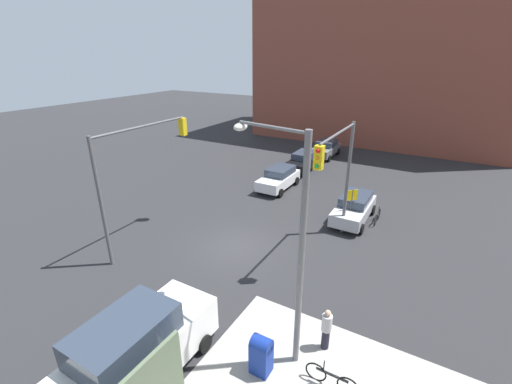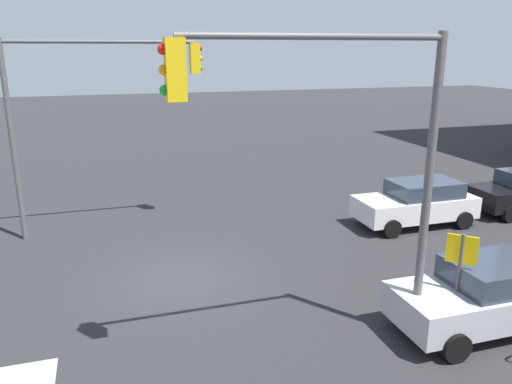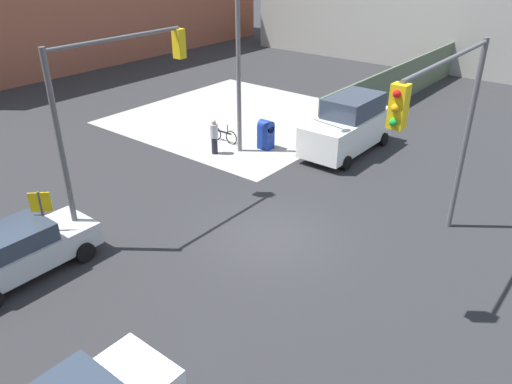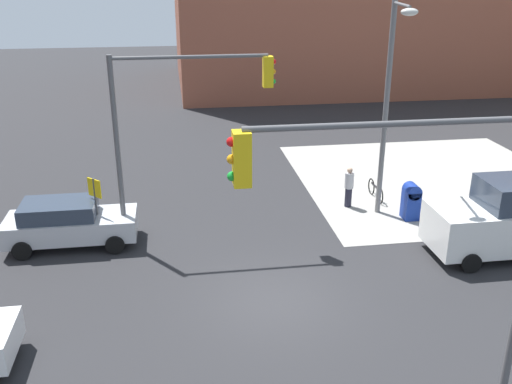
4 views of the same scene
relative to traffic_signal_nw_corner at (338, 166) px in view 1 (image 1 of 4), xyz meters
name	(u,v)px [view 1 (image 1 of 4)]	position (x,y,z in m)	size (l,w,h in m)	color
ground_plane	(237,246)	(2.45, -4.50, -4.63)	(120.00, 120.00, 0.00)	#28282B
building_brick_west	(389,53)	(-29.55, -3.61, 5.07)	(16.00, 28.00, 19.38)	brown
traffic_signal_nw_corner	(338,166)	(0.00, 0.00, 0.00)	(5.39, 0.36, 6.50)	#59595B
traffic_signal_se_corner	(138,162)	(4.50, -9.00, 0.05)	(6.32, 0.36, 6.50)	#59595B
street_lamp_corner	(292,237)	(7.58, 0.94, 0.08)	(0.81, 2.64, 8.00)	slate
warning_sign_two_way	(352,202)	(-2.95, 0.15, -2.99)	(0.48, 0.48, 2.40)	#4C4C4C
mailbox_blue	(261,354)	(8.65, 0.50, -3.86)	(0.56, 0.64, 1.43)	navy
sedan_gray	(326,148)	(-16.59, -6.15, -3.78)	(4.31, 2.02, 1.62)	slate
coupe_white	(279,178)	(-6.43, -6.36, -3.78)	(4.27, 2.02, 1.62)	white
hatchback_black	(303,161)	(-11.45, -6.43, -3.78)	(4.35, 2.02, 1.62)	black
hatchback_silver	(354,207)	(-3.93, 0.12, -3.78)	(4.42, 2.02, 1.62)	#B7BABF
van_white_delivery	(137,349)	(10.85, -2.70, -3.35)	(5.40, 2.32, 2.62)	white
pedestrian_crossing	(326,329)	(6.65, 2.00, -3.76)	(0.36, 0.36, 1.67)	#B2B2B7
bicycle_leaning_on_fence	(331,379)	(8.05, 2.70, -4.28)	(0.05, 1.75, 0.97)	black
bicycle_at_crosswalk	(377,217)	(-4.36, 1.50, -4.28)	(1.75, 0.05, 0.97)	black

